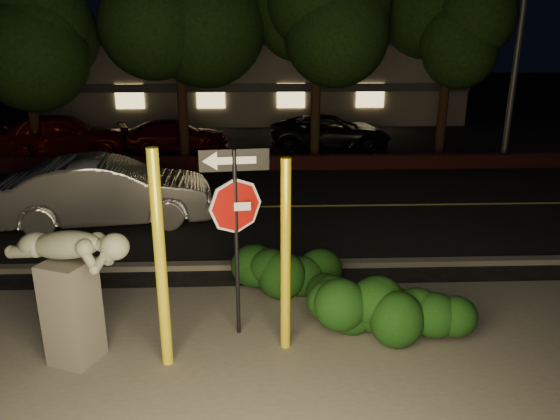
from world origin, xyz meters
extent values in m
plane|color=black|center=(0.00, 10.00, 0.00)|extent=(90.00, 90.00, 0.00)
cube|color=#4C4944|center=(0.00, -1.00, 0.01)|extent=(14.00, 6.00, 0.02)
cube|color=black|center=(0.00, 7.00, 0.01)|extent=(80.00, 8.00, 0.01)
cube|color=#D2D054|center=(0.00, 7.00, 0.02)|extent=(80.00, 0.12, 0.00)
cube|color=#4C4944|center=(0.00, 2.90, 0.06)|extent=(80.00, 0.25, 0.12)
cube|color=#451617|center=(0.00, 11.30, 0.25)|extent=(40.00, 0.35, 0.50)
cube|color=black|center=(0.00, 17.00, 0.01)|extent=(40.00, 12.00, 0.01)
cube|color=#706559|center=(0.00, 25.00, 2.00)|extent=(22.00, 10.00, 4.00)
cube|color=#333338|center=(0.00, 19.90, 2.00)|extent=(22.00, 0.20, 0.40)
cube|color=#FFD87F|center=(-6.00, 19.95, 1.60)|extent=(1.40, 0.08, 1.20)
cube|color=#FFD87F|center=(-2.00, 19.95, 1.60)|extent=(1.40, 0.08, 1.20)
cube|color=#FFD87F|center=(2.00, 19.95, 1.60)|extent=(1.40, 0.08, 1.20)
cube|color=#FFD87F|center=(6.00, 19.95, 1.60)|extent=(1.40, 0.08, 1.20)
cylinder|color=black|center=(-8.00, 13.00, 1.88)|extent=(0.36, 0.36, 3.75)
ellipsoid|color=black|center=(-8.00, 13.00, 5.36)|extent=(4.60, 4.60, 4.14)
cylinder|color=black|center=(-2.50, 13.20, 2.12)|extent=(0.36, 0.36, 4.25)
cylinder|color=black|center=(2.50, 12.80, 2.00)|extent=(0.36, 0.36, 4.00)
ellipsoid|color=black|center=(2.50, 12.80, 5.68)|extent=(4.80, 4.80, 4.32)
cylinder|color=black|center=(7.50, 13.30, 1.95)|extent=(0.36, 0.36, 3.90)
ellipsoid|color=black|center=(7.50, 13.30, 5.44)|extent=(4.40, 4.40, 3.96)
cylinder|color=yellow|center=(-1.06, -0.52, 1.66)|extent=(0.17, 0.17, 3.32)
cylinder|color=gold|center=(0.74, -0.15, 1.54)|extent=(0.15, 0.15, 3.08)
cylinder|color=black|center=(-0.01, 0.30, 1.55)|extent=(0.07, 0.07, 3.11)
cube|color=white|center=(-0.01, 0.30, 2.22)|extent=(0.47, 0.08, 0.13)
cube|color=black|center=(-0.01, 0.30, 2.94)|extent=(1.05, 0.14, 0.33)
cube|color=white|center=(-0.01, 0.30, 2.94)|extent=(0.66, 0.09, 0.13)
cube|color=#4C4944|center=(-2.44, -0.37, 0.81)|extent=(0.82, 0.82, 1.63)
sphere|color=gray|center=(-1.62, -0.70, 1.99)|extent=(0.38, 0.38, 0.38)
ellipsoid|color=black|center=(0.91, 1.58, 0.55)|extent=(2.22, 1.28, 1.09)
ellipsoid|color=black|center=(2.03, 0.36, 0.60)|extent=(1.96, 1.24, 1.20)
ellipsoid|color=black|center=(2.93, 0.12, 0.53)|extent=(1.75, 1.40, 1.06)
cylinder|color=#4E4D52|center=(9.62, 12.19, 5.54)|extent=(0.22, 0.22, 11.08)
imported|color=#9D9DA1|center=(-3.49, 5.82, 0.86)|extent=(5.41, 2.56, 1.71)
imported|color=#750E03|center=(-7.31, 13.71, 0.86)|extent=(5.27, 2.69, 1.72)
imported|color=#3C070B|center=(-3.07, 14.58, 0.63)|extent=(4.71, 3.10, 1.27)
imported|color=black|center=(3.35, 14.80, 0.70)|extent=(5.05, 2.40, 1.39)
camera|label=1|loc=(0.36, -7.67, 4.82)|focal=35.00mm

